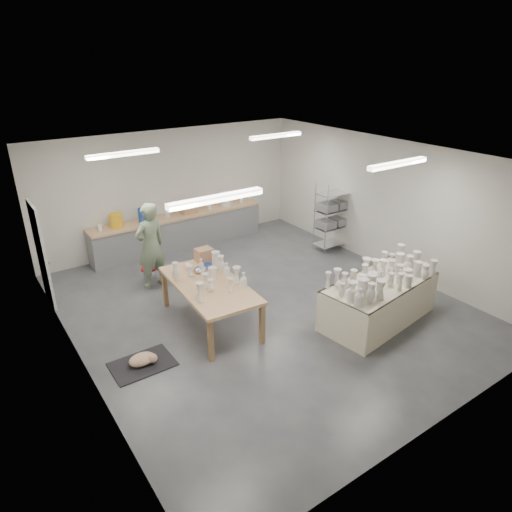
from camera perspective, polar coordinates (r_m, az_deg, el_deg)
room at (r=8.45m, az=-0.18°, el=5.93°), size 8.00×8.02×3.00m
back_counter at (r=11.98m, az=-9.56°, el=3.21°), size 4.60×0.60×1.24m
wire_shelf at (r=11.78m, az=9.57°, el=5.08°), size 0.88×0.48×1.80m
drying_table at (r=8.89m, az=15.08°, el=-5.17°), size 2.45×1.41×1.19m
work_table at (r=8.47m, az=-5.84°, el=-3.00°), size 1.27×2.31×1.20m
rug at (r=7.91m, az=-14.01°, el=-12.99°), size 1.00×0.70×0.02m
cat at (r=7.85m, az=-13.90°, el=-12.39°), size 0.50×0.41×0.19m
potter at (r=9.91m, az=-13.04°, el=1.26°), size 0.77×0.58×1.90m
red_stool at (r=10.40m, az=-13.27°, el=-1.63°), size 0.35×0.35×0.32m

